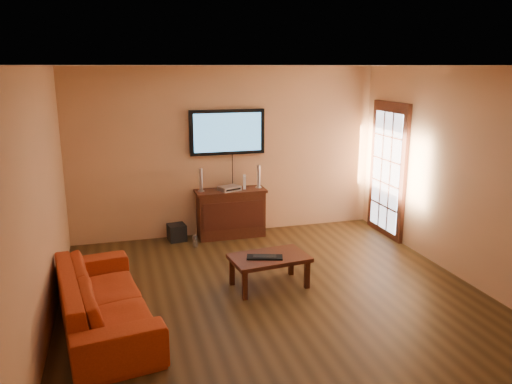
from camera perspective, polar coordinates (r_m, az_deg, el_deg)
name	(u,v)px	position (r m, az deg, el deg)	size (l,w,h in m)	color
ground_plane	(274,296)	(6.16, 2.10, -11.75)	(5.00, 5.00, 0.00)	#31200D
room_walls	(260,150)	(6.22, 0.46, 4.87)	(5.00, 5.00, 5.00)	tan
french_door	(388,172)	(8.29, 14.80, 2.27)	(0.07, 1.02, 2.22)	#36160C
media_console	(231,213)	(8.07, -2.89, -2.41)	(1.13, 0.43, 0.78)	#36160C
television	(227,132)	(7.97, -3.30, 6.85)	(1.21, 0.08, 0.72)	black
coffee_table	(269,260)	(6.27, 1.53, -7.82)	(1.01, 0.67, 0.40)	#36160C
sofa	(103,290)	(5.56, -17.06, -10.63)	(2.14, 0.62, 0.84)	#A43212
speaker_left	(201,181)	(7.86, -6.32, 1.27)	(0.10, 0.10, 0.37)	silver
speaker_right	(259,177)	(8.06, 0.29, 1.68)	(0.10, 0.10, 0.37)	silver
av_receiver	(229,188)	(7.92, -3.06, 0.43)	(0.32, 0.23, 0.07)	silver
game_console	(244,182)	(8.04, -1.33, 1.17)	(0.04, 0.15, 0.21)	white
subwoofer	(177,232)	(8.04, -9.04, -4.58)	(0.27, 0.27, 0.27)	black
bottle	(195,241)	(7.72, -6.98, -5.61)	(0.07, 0.07, 0.20)	white
keyboard	(265,257)	(6.18, 1.00, -7.44)	(0.47, 0.29, 0.03)	black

